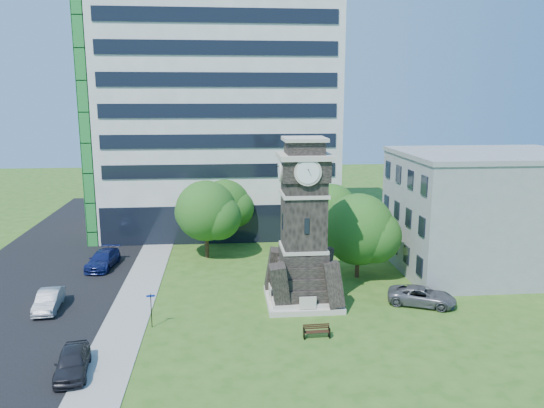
{
  "coord_description": "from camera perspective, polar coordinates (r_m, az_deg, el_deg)",
  "views": [
    {
      "loc": [
        -2.69,
        -34.86,
        15.14
      ],
      "look_at": [
        1.08,
        5.99,
        6.67
      ],
      "focal_mm": 35.0,
      "sensor_mm": 36.0,
      "label": 1
    }
  ],
  "objects": [
    {
      "name": "clock_tower",
      "position": [
        38.58,
        3.39,
        -3.16
      ],
      "size": [
        5.4,
        5.4,
        12.22
      ],
      "color": "#BAB2A2",
      "rests_on": "ground"
    },
    {
      "name": "tree_east",
      "position": [
        44.72,
        9.37,
        -2.89
      ],
      "size": [
        6.58,
        5.98,
        7.18
      ],
      "rotation": [
        0.0,
        0.0,
        0.26
      ],
      "color": "#332114",
      "rests_on": "ground"
    },
    {
      "name": "sidewalk",
      "position": [
        43.17,
        -14.19,
        -9.2
      ],
      "size": [
        3.0,
        70.0,
        0.06
      ],
      "primitive_type": "cube",
      "color": "gray",
      "rests_on": "ground"
    },
    {
      "name": "office_low",
      "position": [
        49.49,
        22.11,
        -0.79
      ],
      "size": [
        15.2,
        12.2,
        10.4
      ],
      "color": "gray",
      "rests_on": "ground"
    },
    {
      "name": "car_street_mid",
      "position": [
        41.76,
        -22.89,
        -9.53
      ],
      "size": [
        1.79,
        4.31,
        1.39
      ],
      "primitive_type": "imported",
      "rotation": [
        0.0,
        0.0,
        0.08
      ],
      "color": "gray",
      "rests_on": "ground"
    },
    {
      "name": "street",
      "position": [
        45.3,
        -25.0,
        -8.99
      ],
      "size": [
        14.0,
        80.0,
        0.02
      ],
      "primitive_type": "cube",
      "color": "black",
      "rests_on": "ground"
    },
    {
      "name": "tree_nc",
      "position": [
        55.1,
        -5.04,
        -0.06
      ],
      "size": [
        5.81,
        5.28,
        6.8
      ],
      "rotation": [
        0.0,
        0.0,
        0.26
      ],
      "color": "#332114",
      "rests_on": "ground"
    },
    {
      "name": "tree_nw",
      "position": [
        49.77,
        -7.01,
        -0.92
      ],
      "size": [
        6.25,
        5.68,
        7.39
      ],
      "rotation": [
        0.0,
        0.0,
        -0.31
      ],
      "color": "#332114",
      "rests_on": "ground"
    },
    {
      "name": "ground",
      "position": [
        38.1,
        -0.81,
        -11.75
      ],
      "size": [
        160.0,
        160.0,
        0.0
      ],
      "primitive_type": "plane",
      "color": "#2D5518",
      "rests_on": "ground"
    },
    {
      "name": "car_street_south",
      "position": [
        32.37,
        -20.68,
        -15.6
      ],
      "size": [
        2.24,
        4.41,
        1.44
      ],
      "primitive_type": "imported",
      "rotation": [
        0.0,
        0.0,
        0.13
      ],
      "color": "black",
      "rests_on": "ground"
    },
    {
      "name": "tree_ne",
      "position": [
        52.88,
        6.56,
        -0.62
      ],
      "size": [
        5.31,
        4.83,
        6.54
      ],
      "rotation": [
        0.0,
        0.0,
        0.23
      ],
      "color": "#332114",
      "rests_on": "ground"
    },
    {
      "name": "street_sign",
      "position": [
        36.43,
        -12.88,
        -10.69
      ],
      "size": [
        0.56,
        0.06,
        2.34
      ],
      "rotation": [
        0.0,
        0.0,
        0.11
      ],
      "color": "black",
      "rests_on": "ground"
    },
    {
      "name": "office_tall",
      "position": [
        60.71,
        -5.86,
        10.74
      ],
      "size": [
        26.2,
        15.11,
        28.6
      ],
      "color": "white",
      "rests_on": "ground"
    },
    {
      "name": "car_east_lot",
      "position": [
        40.9,
        15.82,
        -9.5
      ],
      "size": [
        5.37,
        3.99,
        1.35
      ],
      "primitive_type": "imported",
      "rotation": [
        0.0,
        0.0,
        1.17
      ],
      "color": "#56565C",
      "rests_on": "ground"
    },
    {
      "name": "park_bench",
      "position": [
        34.66,
        4.81,
        -13.42
      ],
      "size": [
        1.72,
        0.46,
        0.89
      ],
      "rotation": [
        0.0,
        0.0,
        0.04
      ],
      "color": "black",
      "rests_on": "ground"
    },
    {
      "name": "car_street_north",
      "position": [
        49.82,
        -17.73,
        -5.71
      ],
      "size": [
        2.64,
        5.29,
        1.47
      ],
      "primitive_type": "imported",
      "rotation": [
        0.0,
        0.0,
        -0.12
      ],
      "color": "#111A4E",
      "rests_on": "ground"
    }
  ]
}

